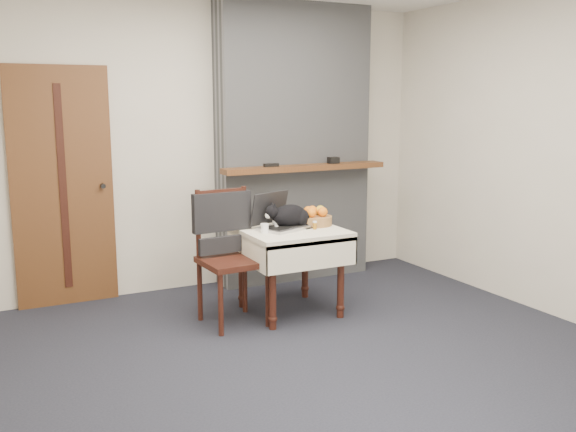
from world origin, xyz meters
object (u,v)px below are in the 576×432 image
laptop (278,219)px  cat (290,216)px  cream_jar (265,228)px  fruit_basket (315,218)px  chair (227,237)px  pill_bottle (315,225)px  side_table (290,242)px  door (63,188)px

laptop → cat: 0.10m
cream_jar → cat: bearing=19.0°
laptop → fruit_basket: 0.33m
cat → chair: 0.56m
cat → pill_bottle: (0.14, -0.15, -0.06)m
pill_bottle → chair: size_ratio=0.07×
side_table → laptop: bearing=144.6°
cat → fruit_basket: cat is taller
laptop → chair: chair is taller
laptop → cat: size_ratio=1.09×
cream_jar → chair: size_ratio=0.07×
side_table → laptop: laptop is taller
pill_bottle → chair: bearing=165.0°
door → cream_jar: 1.76m
fruit_basket → cream_jar: bearing=-169.2°
cat → chair: (-0.54, 0.03, -0.13)m
cream_jar → chair: bearing=155.0°
laptop → fruit_basket: size_ratio=1.77×
fruit_basket → chair: chair is taller
side_table → cream_jar: cream_jar is taller
door → side_table: 1.95m
door → cream_jar: (1.33, -1.13, -0.26)m
side_table → pill_bottle: bearing=-36.7°
pill_bottle → fruit_basket: fruit_basket is taller
cream_jar → fruit_basket: fruit_basket is taller
laptop → cat: laptop is taller
cat → side_table: bearing=-116.9°
laptop → pill_bottle: 0.30m
laptop → cream_jar: laptop is taller
side_table → pill_bottle: 0.25m
door → laptop: size_ratio=4.16×
door → chair: bearing=-43.3°
door → pill_bottle: door is taller
pill_bottle → fruit_basket: (0.09, 0.15, 0.03)m
door → chair: 1.50m
side_table → cream_jar: bearing=-166.3°
cream_jar → door: bearing=139.7°
cream_jar → chair: (-0.27, 0.12, -0.07)m
side_table → laptop: (-0.08, 0.06, 0.18)m
cream_jar → pill_bottle: cream_jar is taller
door → cat: size_ratio=4.54×
cream_jar → fruit_basket: 0.51m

